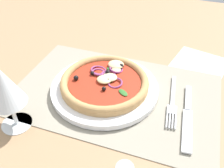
% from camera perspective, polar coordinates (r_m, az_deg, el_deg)
% --- Properties ---
extents(ground_plane, '(1.90, 1.40, 0.02)m').
position_cam_1_polar(ground_plane, '(0.62, 0.71, -3.01)').
color(ground_plane, '#9E7A56').
extents(placemat, '(0.49, 0.31, 0.00)m').
position_cam_1_polar(placemat, '(0.61, 0.72, -2.04)').
color(placemat, gray).
rests_on(placemat, ground_plane).
extents(plate, '(0.26, 0.26, 0.01)m').
position_cam_1_polar(plate, '(0.61, -1.51, -0.58)').
color(plate, white).
rests_on(plate, placemat).
extents(pizza, '(0.21, 0.21, 0.03)m').
position_cam_1_polar(pizza, '(0.60, -1.48, 0.82)').
color(pizza, tan).
rests_on(pizza, plate).
extents(fork, '(0.03, 0.18, 0.00)m').
position_cam_1_polar(fork, '(0.59, 13.63, -4.17)').
color(fork, silver).
rests_on(fork, placemat).
extents(knife, '(0.03, 0.20, 0.01)m').
position_cam_1_polar(knife, '(0.57, 16.89, -7.05)').
color(knife, silver).
rests_on(knife, placemat).
extents(wine_glass, '(0.07, 0.07, 0.15)m').
position_cam_1_polar(wine_glass, '(0.51, -23.41, -0.81)').
color(wine_glass, silver).
rests_on(wine_glass, ground_plane).
extents(napkin, '(0.17, 0.16, 0.00)m').
position_cam_1_polar(napkin, '(0.75, 19.46, 4.58)').
color(napkin, silver).
rests_on(napkin, ground_plane).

